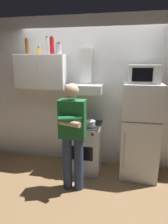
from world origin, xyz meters
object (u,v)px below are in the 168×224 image
at_px(stove_oven, 84,147).
at_px(person_standing, 72,134).
at_px(bottle_canister_steel, 59,49).
at_px(bottle_vodka_clear, 47,46).
at_px(refrigerator, 140,131).
at_px(cooking_pot, 90,123).
at_px(upper_cabinet, 41,72).
at_px(microwave, 144,74).
at_px(bottle_spice_jar, 39,51).
at_px(bottle_beer_brown, 27,47).
at_px(range_hood, 86,81).
at_px(bottle_soda_red, 52,46).

relative_size(stove_oven, person_standing, 0.53).
distance_m(bottle_canister_steel, bottle_vodka_clear, 0.22).
bearing_deg(refrigerator, cooking_pot, -171.68).
xyz_separation_m(upper_cabinet, microwave, (1.75, -0.11, -0.01)).
distance_m(microwave, bottle_spice_jar, 1.81).
xyz_separation_m(upper_cabinet, bottle_spice_jar, (-0.02, -0.01, 0.36)).
bearing_deg(upper_cabinet, bottle_beer_brown, 177.84).
relative_size(bottle_vodka_clear, bottle_spice_jar, 2.25).
height_order(bottle_spice_jar, bottle_beer_brown, bottle_beer_brown).
height_order(refrigerator, bottle_canister_steel, bottle_canister_steel).
relative_size(refrigerator, person_standing, 0.98).
height_order(range_hood, bottle_beer_brown, bottle_beer_brown).
height_order(cooking_pot, bottle_spice_jar, bottle_spice_jar).
bearing_deg(refrigerator, person_standing, -148.77).
bearing_deg(refrigerator, bottle_canister_steel, 173.73).
distance_m(stove_oven, bottle_beer_brown, 2.04).
bearing_deg(bottle_soda_red, bottle_beer_brown, 178.52).
relative_size(person_standing, bottle_soda_red, 5.70).
bearing_deg(upper_cabinet, refrigerator, -4.07).
height_order(cooking_pot, bottle_beer_brown, bottle_beer_brown).
distance_m(microwave, cooking_pot, 1.17).
bearing_deg(microwave, bottle_vodka_clear, 174.84).
relative_size(stove_oven, bottle_vodka_clear, 2.99).
distance_m(upper_cabinet, range_hood, 0.81).
bearing_deg(bottle_beer_brown, upper_cabinet, -2.16).
xyz_separation_m(range_hood, bottle_spice_jar, (-0.82, -0.01, 0.51)).
bearing_deg(bottle_spice_jar, refrigerator, -3.58).
relative_size(range_hood, refrigerator, 0.47).
bearing_deg(cooking_pot, bottle_spice_jar, 166.40).
xyz_separation_m(upper_cabinet, bottle_soda_red, (0.22, -0.00, 0.44)).
bearing_deg(bottle_canister_steel, stove_oven, -18.33).
height_order(range_hood, microwave, range_hood).
xyz_separation_m(stove_oven, microwave, (0.95, 0.02, 1.31)).
relative_size(upper_cabinet, bottle_spice_jar, 6.93).
bearing_deg(bottle_canister_steel, bottle_beer_brown, -177.75).
bearing_deg(bottle_soda_red, refrigerator, -4.55).
bearing_deg(stove_oven, bottle_canister_steel, 161.67).
bearing_deg(range_hood, bottle_vodka_clear, 176.65).
height_order(upper_cabinet, person_standing, upper_cabinet).
height_order(range_hood, bottle_canister_steel, bottle_canister_steel).
distance_m(range_hood, cooking_pot, 0.73).
relative_size(microwave, bottle_vodka_clear, 1.64).
relative_size(microwave, bottle_beer_brown, 1.78).
xyz_separation_m(refrigerator, person_standing, (-1.00, -0.61, 0.10)).
height_order(person_standing, bottle_vodka_clear, bottle_vodka_clear).
distance_m(range_hood, bottle_vodka_clear, 0.91).
xyz_separation_m(cooking_pot, bottle_beer_brown, (-1.18, 0.25, 1.26)).
xyz_separation_m(stove_oven, person_standing, (-0.05, -0.61, 0.47)).
bearing_deg(refrigerator, bottle_beer_brown, 176.17).
xyz_separation_m(cooking_pot, bottle_vodka_clear, (-0.82, 0.29, 1.27)).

